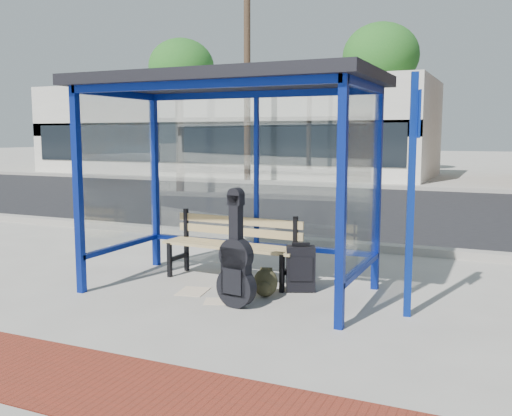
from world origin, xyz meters
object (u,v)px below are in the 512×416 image
at_px(bench, 233,242).
at_px(guitar_bag, 236,267).
at_px(suitcase, 301,269).
at_px(backpack, 265,283).

height_order(bench, guitar_bag, guitar_bag).
distance_m(bench, suitcase, 0.96).
relative_size(bench, suitcase, 3.13).
xyz_separation_m(bench, backpack, (0.66, -0.53, -0.31)).
bearing_deg(suitcase, bench, 147.96).
bearing_deg(bench, backpack, -35.69).
height_order(guitar_bag, backpack, guitar_bag).
distance_m(suitcase, backpack, 0.48).
bearing_deg(bench, guitar_bag, -58.82).
bearing_deg(backpack, guitar_bag, -122.71).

